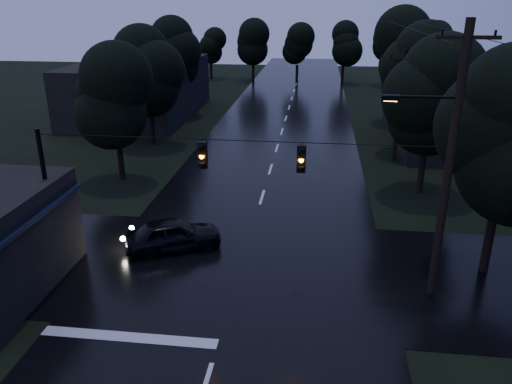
# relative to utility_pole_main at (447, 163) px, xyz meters

# --- Properties ---
(main_road) EXTENTS (12.00, 120.00, 0.02)m
(main_road) POSITION_rel_utility_pole_main_xyz_m (-7.41, 19.00, -5.26)
(main_road) COLOR black
(main_road) RESTS_ON ground
(cross_street) EXTENTS (60.00, 9.00, 0.02)m
(cross_street) POSITION_rel_utility_pole_main_xyz_m (-7.41, 1.00, -5.26)
(cross_street) COLOR black
(cross_street) RESTS_ON ground
(building_far_right) EXTENTS (10.00, 14.00, 4.40)m
(building_far_right) POSITION_rel_utility_pole_main_xyz_m (6.59, 23.00, -3.06)
(building_far_right) COLOR black
(building_far_right) RESTS_ON ground
(building_far_left) EXTENTS (10.00, 16.00, 5.00)m
(building_far_left) POSITION_rel_utility_pole_main_xyz_m (-21.41, 29.00, -2.76)
(building_far_left) COLOR black
(building_far_left) RESTS_ON ground
(utility_pole_main) EXTENTS (3.50, 0.30, 10.00)m
(utility_pole_main) POSITION_rel_utility_pole_main_xyz_m (0.00, 0.00, 0.00)
(utility_pole_main) COLOR black
(utility_pole_main) RESTS_ON ground
(utility_pole_far) EXTENTS (2.00, 0.30, 7.50)m
(utility_pole_far) POSITION_rel_utility_pole_main_xyz_m (0.89, 17.00, -1.38)
(utility_pole_far) COLOR black
(utility_pole_far) RESTS_ON ground
(anchor_pole_left) EXTENTS (0.18, 0.18, 6.00)m
(anchor_pole_left) POSITION_rel_utility_pole_main_xyz_m (-14.91, 0.00, -2.26)
(anchor_pole_left) COLOR black
(anchor_pole_left) RESTS_ON ground
(span_signals) EXTENTS (15.00, 0.37, 1.12)m
(span_signals) POSITION_rel_utility_pole_main_xyz_m (-6.85, -0.01, -0.01)
(span_signals) COLOR black
(span_signals) RESTS_ON ground
(tree_corner_near) EXTENTS (4.48, 4.48, 9.44)m
(tree_corner_near) POSITION_rel_utility_pole_main_xyz_m (2.59, 2.00, 0.74)
(tree_corner_near) COLOR black
(tree_corner_near) RESTS_ON ground
(tree_left_a) EXTENTS (3.92, 3.92, 8.26)m
(tree_left_a) POSITION_rel_utility_pole_main_xyz_m (-16.41, 11.00, -0.02)
(tree_left_a) COLOR black
(tree_left_a) RESTS_ON ground
(tree_left_b) EXTENTS (4.20, 4.20, 8.85)m
(tree_left_b) POSITION_rel_utility_pole_main_xyz_m (-17.01, 19.00, 0.36)
(tree_left_b) COLOR black
(tree_left_b) RESTS_ON ground
(tree_left_c) EXTENTS (4.48, 4.48, 9.44)m
(tree_left_c) POSITION_rel_utility_pole_main_xyz_m (-17.61, 29.00, 0.74)
(tree_left_c) COLOR black
(tree_left_c) RESTS_ON ground
(tree_right_a) EXTENTS (4.20, 4.20, 8.85)m
(tree_right_a) POSITION_rel_utility_pole_main_xyz_m (1.59, 11.00, 0.36)
(tree_right_a) COLOR black
(tree_right_a) RESTS_ON ground
(tree_right_b) EXTENTS (4.48, 4.48, 9.44)m
(tree_right_b) POSITION_rel_utility_pole_main_xyz_m (2.19, 19.00, 0.74)
(tree_right_b) COLOR black
(tree_right_b) RESTS_ON ground
(tree_right_c) EXTENTS (4.76, 4.76, 10.03)m
(tree_right_c) POSITION_rel_utility_pole_main_xyz_m (2.79, 29.00, 1.11)
(tree_right_c) COLOR black
(tree_right_c) RESTS_ON ground
(car) EXTENTS (4.56, 3.28, 1.44)m
(car) POSITION_rel_utility_pole_main_xyz_m (-10.65, 2.35, -4.54)
(car) COLOR black
(car) RESTS_ON ground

